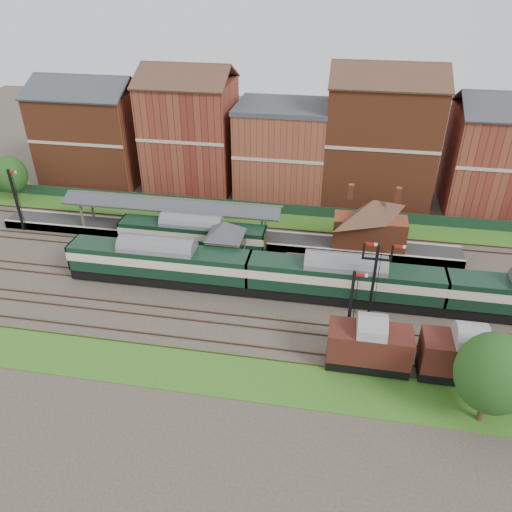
% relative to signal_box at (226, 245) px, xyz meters
% --- Properties ---
extents(ground, '(160.00, 160.00, 0.00)m').
position_rel_signal_box_xyz_m(ground, '(3.00, -3.25, -3.19)').
color(ground, '#473D33').
rests_on(ground, ground).
extents(grass_back, '(90.00, 4.50, 0.06)m').
position_rel_signal_box_xyz_m(grass_back, '(3.00, 12.75, -3.16)').
color(grass_back, '#2D6619').
rests_on(grass_back, ground).
extents(grass_front, '(90.00, 5.00, 0.06)m').
position_rel_signal_box_xyz_m(grass_front, '(3.00, -15.25, -3.16)').
color(grass_front, '#2D6619').
rests_on(grass_front, ground).
extents(fence, '(90.00, 0.12, 1.50)m').
position_rel_signal_box_xyz_m(fence, '(3.00, 14.75, -2.44)').
color(fence, '#193823').
rests_on(fence, ground).
extents(platform, '(55.00, 3.40, 1.00)m').
position_rel_signal_box_xyz_m(platform, '(-2.00, 6.50, -2.69)').
color(platform, '#2D2D2D').
rests_on(platform, ground).
extents(signal_box, '(5.40, 5.40, 6.00)m').
position_rel_signal_box_xyz_m(signal_box, '(0.00, 0.00, 0.00)').
color(signal_box, '#6E7B57').
rests_on(signal_box, ground).
extents(brick_hut, '(3.20, 2.64, 2.94)m').
position_rel_signal_box_xyz_m(brick_hut, '(8.00, 0.00, -2.00)').
color(brick_hut, maroon).
rests_on(brick_hut, ground).
extents(station_building, '(8.10, 8.10, 5.90)m').
position_rel_signal_box_xyz_m(station_building, '(15.00, 6.50, 0.76)').
color(station_building, brown).
rests_on(station_building, platform).
extents(canopy, '(26.00, 3.89, 4.08)m').
position_rel_signal_box_xyz_m(canopy, '(-8.00, 6.50, 1.39)').
color(canopy, '#495032').
rests_on(canopy, platform).
extents(semaphore_bracket, '(3.60, 0.25, 8.18)m').
position_rel_signal_box_xyz_m(semaphore_bracket, '(15.04, -5.75, 1.44)').
color(semaphore_bracket, black).
rests_on(semaphore_bracket, ground).
extents(semaphore_platform_end, '(1.23, 0.25, 8.00)m').
position_rel_signal_box_xyz_m(semaphore_platform_end, '(-26.98, 4.75, 0.96)').
color(semaphore_platform_end, black).
rests_on(semaphore_platform_end, ground).
extents(semaphore_siding, '(1.23, 0.25, 8.00)m').
position_rel_signal_box_xyz_m(semaphore_siding, '(13.02, -10.25, 0.96)').
color(semaphore_siding, black).
rests_on(semaphore_siding, ground).
extents(town_backdrop, '(69.00, 10.00, 16.00)m').
position_rel_signal_box_xyz_m(town_backdrop, '(2.82, 21.75, 3.81)').
color(town_backdrop, brown).
rests_on(town_backdrop, ground).
extents(dmu_train, '(56.29, 2.96, 4.32)m').
position_rel_signal_box_xyz_m(dmu_train, '(12.48, -3.25, -0.67)').
color(dmu_train, black).
rests_on(dmu_train, ground).
extents(platform_railcar, '(16.73, 2.64, 3.85)m').
position_rel_signal_box_xyz_m(platform_railcar, '(-4.65, 3.25, -0.93)').
color(platform_railcar, black).
rests_on(platform_railcar, ground).
extents(goods_van_a, '(6.69, 2.90, 4.06)m').
position_rel_signal_box_xyz_m(goods_van_a, '(14.74, -12.25, -0.90)').
color(goods_van_a, black).
rests_on(goods_van_a, ground).
extents(goods_van_b, '(6.85, 2.97, 4.15)m').
position_rel_signal_box_xyz_m(goods_van_b, '(22.19, -12.25, -0.85)').
color(goods_van_b, black).
rests_on(goods_van_b, ground).
extents(tree_far, '(5.28, 5.28, 7.71)m').
position_rel_signal_box_xyz_m(tree_far, '(22.89, -16.45, 1.47)').
color(tree_far, '#382619').
rests_on(tree_far, ground).
extents(tree_back, '(4.40, 4.40, 6.42)m').
position_rel_signal_box_xyz_m(tree_back, '(-32.71, 12.35, 0.69)').
color(tree_back, '#382619').
rests_on(tree_back, ground).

